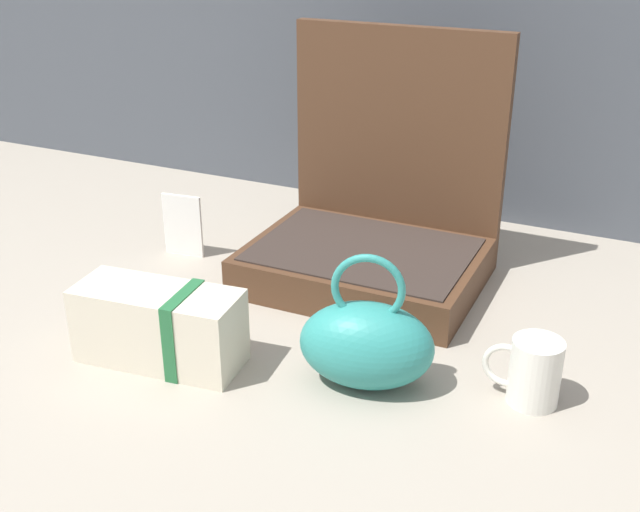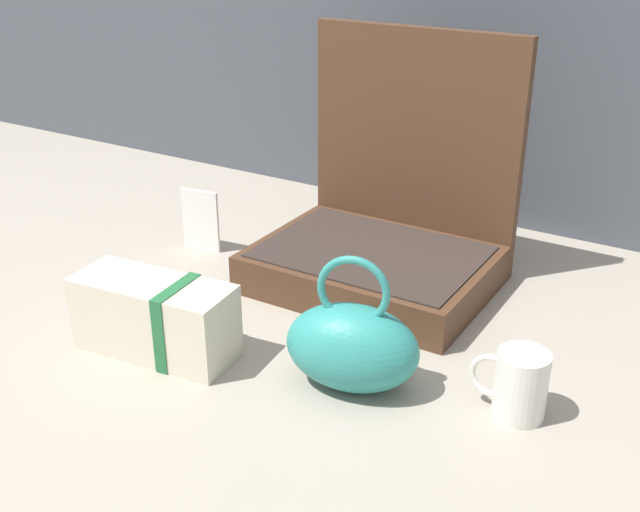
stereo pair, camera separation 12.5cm
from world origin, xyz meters
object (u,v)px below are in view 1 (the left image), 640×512
info_card_left (183,225)px  cream_toiletry_bag (161,326)px  teal_pouch_handbag (366,343)px  coffee_mug (533,371)px  open_suitcase (375,226)px

info_card_left → cream_toiletry_bag: bearing=-67.0°
teal_pouch_handbag → cream_toiletry_bag: (-0.30, -0.07, -0.01)m
coffee_mug → info_card_left: bearing=163.6°
teal_pouch_handbag → coffee_mug: (0.23, 0.06, -0.02)m
cream_toiletry_bag → info_card_left: (-0.19, 0.34, 0.00)m
open_suitcase → teal_pouch_handbag: open_suitcase is taller
open_suitcase → cream_toiletry_bag: open_suitcase is taller
open_suitcase → info_card_left: size_ratio=3.52×
coffee_mug → open_suitcase: bearing=140.3°
teal_pouch_handbag → cream_toiletry_bag: 0.31m
open_suitcase → teal_pouch_handbag: (0.12, -0.35, -0.03)m
open_suitcase → cream_toiletry_bag: 0.46m
coffee_mug → info_card_left: (-0.72, 0.21, 0.01)m
open_suitcase → teal_pouch_handbag: 0.37m
teal_pouch_handbag → coffee_mug: size_ratio=1.97×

